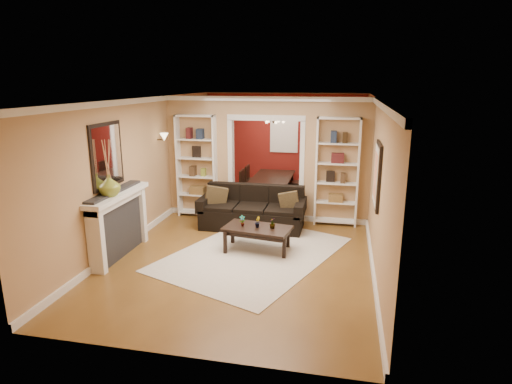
% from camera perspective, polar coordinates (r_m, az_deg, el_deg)
% --- Properties ---
extents(floor, '(8.00, 8.00, 0.00)m').
position_cam_1_polar(floor, '(8.66, -0.15, -5.78)').
color(floor, brown).
rests_on(floor, ground).
extents(ceiling, '(8.00, 8.00, 0.00)m').
position_cam_1_polar(ceiling, '(8.12, -0.16, 12.38)').
color(ceiling, white).
rests_on(ceiling, ground).
extents(wall_back, '(8.00, 0.00, 8.00)m').
position_cam_1_polar(wall_back, '(12.17, 3.78, 6.71)').
color(wall_back, tan).
rests_on(wall_back, ground).
extents(wall_front, '(8.00, 0.00, 8.00)m').
position_cam_1_polar(wall_front, '(4.60, -10.64, -6.90)').
color(wall_front, tan).
rests_on(wall_front, ground).
extents(wall_left, '(0.00, 8.00, 8.00)m').
position_cam_1_polar(wall_left, '(9.02, -14.31, 3.51)').
color(wall_left, tan).
rests_on(wall_left, ground).
extents(wall_right, '(0.00, 8.00, 8.00)m').
position_cam_1_polar(wall_right, '(8.13, 15.56, 2.25)').
color(wall_right, tan).
rests_on(wall_right, ground).
extents(partition_wall, '(4.50, 0.15, 2.70)m').
position_cam_1_polar(partition_wall, '(9.44, 1.36, 4.44)').
color(partition_wall, tan).
rests_on(partition_wall, floor).
extents(red_back_panel, '(4.44, 0.04, 2.64)m').
position_cam_1_polar(red_back_panel, '(12.15, 3.76, 6.55)').
color(red_back_panel, maroon).
rests_on(red_back_panel, floor).
extents(dining_window, '(0.78, 0.03, 0.98)m').
position_cam_1_polar(dining_window, '(12.08, 3.75, 7.61)').
color(dining_window, '#8CA5CC').
rests_on(dining_window, wall_back).
extents(area_rug, '(3.47, 4.01, 0.01)m').
position_cam_1_polar(area_rug, '(7.76, -0.32, -8.22)').
color(area_rug, beige).
rests_on(area_rug, floor).
extents(sofa, '(2.21, 0.95, 0.86)m').
position_cam_1_polar(sofa, '(8.97, -0.52, -2.14)').
color(sofa, black).
rests_on(sofa, floor).
extents(pillow_left, '(0.47, 0.31, 0.46)m').
position_cam_1_polar(pillow_left, '(9.09, -5.38, -0.55)').
color(pillow_left, brown).
rests_on(pillow_left, sofa).
extents(pillow_right, '(0.40, 0.14, 0.39)m').
position_cam_1_polar(pillow_right, '(8.77, 4.46, -1.31)').
color(pillow_right, brown).
rests_on(pillow_right, sofa).
extents(coffee_table, '(1.27, 0.82, 0.45)m').
position_cam_1_polar(coffee_table, '(7.83, 0.17, -6.27)').
color(coffee_table, black).
rests_on(coffee_table, floor).
extents(plant_left, '(0.13, 0.12, 0.21)m').
position_cam_1_polar(plant_left, '(7.78, -1.83, -3.86)').
color(plant_left, '#336626').
rests_on(plant_left, coffee_table).
extents(plant_center, '(0.10, 0.12, 0.20)m').
position_cam_1_polar(plant_center, '(7.72, 0.17, -4.03)').
color(plant_center, '#336626').
rests_on(plant_center, coffee_table).
extents(plant_right, '(0.13, 0.13, 0.19)m').
position_cam_1_polar(plant_right, '(7.68, 2.20, -4.18)').
color(plant_right, '#336626').
rests_on(plant_right, coffee_table).
extents(bookshelf_left, '(0.90, 0.30, 2.30)m').
position_cam_1_polar(bookshelf_left, '(9.72, -7.87, 3.40)').
color(bookshelf_left, white).
rests_on(bookshelf_left, floor).
extents(bookshelf_right, '(0.90, 0.30, 2.30)m').
position_cam_1_polar(bookshelf_right, '(9.16, 10.74, 2.60)').
color(bookshelf_right, white).
rests_on(bookshelf_right, floor).
extents(fireplace, '(0.32, 1.70, 1.16)m').
position_cam_1_polar(fireplace, '(7.85, -17.66, -4.18)').
color(fireplace, white).
rests_on(fireplace, floor).
extents(vase, '(0.45, 0.45, 0.37)m').
position_cam_1_polar(vase, '(7.45, -18.98, 0.85)').
color(vase, olive).
rests_on(vase, fireplace).
extents(mirror, '(0.03, 0.95, 1.10)m').
position_cam_1_polar(mirror, '(7.63, -19.28, 4.62)').
color(mirror, silver).
rests_on(mirror, wall_left).
extents(wall_sconce, '(0.18, 0.18, 0.22)m').
position_cam_1_polar(wall_sconce, '(9.39, -12.48, 7.01)').
color(wall_sconce, '#FFE0A5').
rests_on(wall_sconce, wall_left).
extents(framed_art, '(0.04, 0.85, 1.05)m').
position_cam_1_polar(framed_art, '(7.11, 15.80, 2.15)').
color(framed_art, black).
rests_on(framed_art, wall_right).
extents(dining_table, '(1.78, 0.99, 0.62)m').
position_cam_1_polar(dining_table, '(11.13, 2.39, 0.53)').
color(dining_table, black).
rests_on(dining_table, floor).
extents(dining_chair_nw, '(0.43, 0.43, 0.85)m').
position_cam_1_polar(dining_chair_nw, '(10.92, -0.71, 0.86)').
color(dining_chair_nw, black).
rests_on(dining_chair_nw, floor).
extents(dining_chair_ne, '(0.48, 0.48, 0.76)m').
position_cam_1_polar(dining_chair_ne, '(10.75, 5.02, 0.35)').
color(dining_chair_ne, black).
rests_on(dining_chair_ne, floor).
extents(dining_chair_sw, '(0.51, 0.51, 0.84)m').
position_cam_1_polar(dining_chair_sw, '(11.49, -0.06, 1.55)').
color(dining_chair_sw, black).
rests_on(dining_chair_sw, floor).
extents(dining_chair_se, '(0.49, 0.49, 0.81)m').
position_cam_1_polar(dining_chair_se, '(11.32, 5.39, 1.22)').
color(dining_chair_se, black).
rests_on(dining_chair_se, floor).
extents(chandelier, '(0.50, 0.50, 0.30)m').
position_cam_1_polar(chandelier, '(10.82, 2.85, 9.31)').
color(chandelier, '#392C1A').
rests_on(chandelier, ceiling).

